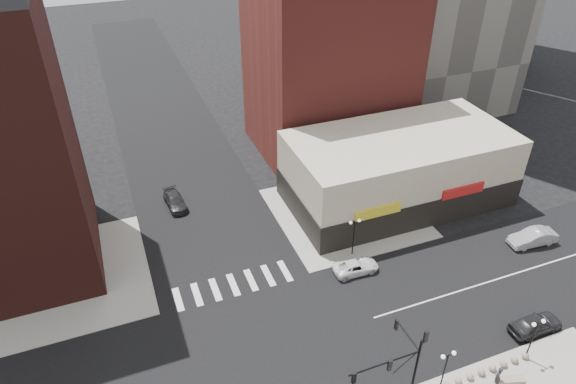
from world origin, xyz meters
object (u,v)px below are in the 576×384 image
silver_sedan (533,237)px  stone_bench (511,381)px  street_lamp_se_b (536,330)px  dark_sedan_east (536,324)px  white_suv (356,267)px  dark_sedan_north (175,201)px  street_lamp_se_a (446,363)px  traffic_signal (402,362)px  pedestrian (498,376)px  street_lamp_ne (354,228)px

silver_sedan → stone_bench: silver_sedan is taller
street_lamp_se_b → dark_sedan_east: bearing=36.4°
white_suv → stone_bench: size_ratio=2.05×
silver_sedan → dark_sedan_east: bearing=-36.5°
silver_sedan → dark_sedan_north: silver_sedan is taller
street_lamp_se_a → white_suv: street_lamp_se_a is taller
traffic_signal → silver_sedan: traffic_signal is taller
silver_sedan → street_lamp_se_b: bearing=-39.1°
traffic_signal → dark_sedan_east: size_ratio=1.69×
traffic_signal → dark_sedan_east: (14.47, 1.83, -4.18)m
white_suv → dark_sedan_north: dark_sedan_north is taller
white_suv → stone_bench: (5.14, -15.14, -0.23)m
pedestrian → street_lamp_se_b: bearing=155.2°
street_lamp_se_a → pedestrian: bearing=-14.3°
street_lamp_se_a → pedestrian: (4.21, -1.07, -2.26)m
traffic_signal → silver_sedan: size_ratio=1.58×
street_lamp_ne → dark_sedan_north: (-14.62, 14.55, -2.62)m
dark_sedan_east → pedestrian: (-6.50, -3.07, 0.25)m
dark_sedan_north → stone_bench: (18.96, -31.94, -0.30)m
street_lamp_se_a → street_lamp_ne: 16.03m
street_lamp_ne → silver_sedan: 18.58m
traffic_signal → pedestrian: (7.97, -1.24, -3.93)m
silver_sedan → dark_sedan_north: bearing=-116.0°
dark_sedan_east → dark_sedan_north: 37.51m
silver_sedan → pedestrian: bearing=-45.1°
street_lamp_se_a → white_suv: size_ratio=0.95×
street_lamp_se_b → dark_sedan_north: 37.52m
traffic_signal → white_suv: bearing=73.7°
dark_sedan_north → stone_bench: bearing=-64.6°
traffic_signal → white_suv: 14.80m
pedestrian → white_suv: bearing=-115.5°
traffic_signal → street_lamp_se_a: size_ratio=1.87×
street_lamp_se_b → dark_sedan_north: street_lamp_se_b is taller
white_suv → dark_sedan_east: bearing=-136.5°
pedestrian → dark_sedan_north: bearing=-101.2°
street_lamp_se_b → white_suv: 16.03m
street_lamp_se_a → street_lamp_se_b: bearing=0.0°
stone_bench → street_lamp_ne: bearing=121.1°
white_suv → dark_sedan_east: (10.51, -11.74, 0.17)m
street_lamp_ne → stone_bench: size_ratio=1.95×
traffic_signal → street_lamp_ne: traffic_signal is taller
traffic_signal → white_suv: size_ratio=1.78×
traffic_signal → street_lamp_se_a: traffic_signal is taller
street_lamp_se_b → stone_bench: bearing=-152.3°
traffic_signal → street_lamp_se_a: (3.76, -0.17, -1.67)m
traffic_signal → silver_sedan: bearing=25.6°
street_lamp_se_b → silver_sedan: bearing=45.6°
dark_sedan_east → stone_bench: size_ratio=2.15×
street_lamp_se_b → silver_sedan: street_lamp_se_b is taller
dark_sedan_east → stone_bench: (-5.37, -3.39, -0.41)m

